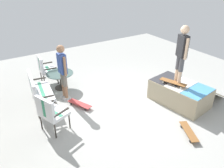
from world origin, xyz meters
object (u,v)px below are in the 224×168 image
(skate_ramp, at_px, (180,93))
(patio_chair_near_house, at_px, (45,67))
(skateboard_on_ramp, at_px, (173,82))
(patio_table, at_px, (60,78))
(person_watching, at_px, (63,68))
(person_skater, at_px, (182,51))
(patio_chair_by_wall, at_px, (50,111))
(skateboard_spare, at_px, (189,131))
(patio_bench, at_px, (37,89))
(skateboard_by_bench, at_px, (80,104))

(skate_ramp, distance_m, patio_chair_near_house, 4.65)
(patio_chair_near_house, xyz_separation_m, skateboard_on_ramp, (-3.40, -2.77, 0.12))
(patio_table, relative_size, person_watching, 0.51)
(patio_chair_near_house, xyz_separation_m, person_skater, (-3.44, -2.90, 1.06))
(skate_ramp, height_order, patio_table, skate_ramp)
(patio_chair_near_house, xyz_separation_m, person_watching, (-1.36, -0.18, 0.42))
(person_skater, bearing_deg, patio_chair_by_wall, 78.81)
(person_watching, bearing_deg, patio_chair_near_house, 7.62)
(patio_chair_near_house, height_order, skateboard_spare, patio_chair_near_house)
(patio_bench, height_order, patio_chair_by_wall, same)
(skateboard_spare, height_order, skateboard_on_ramp, skateboard_on_ramp)
(patio_bench, distance_m, patio_chair_near_house, 1.58)
(person_skater, xyz_separation_m, skateboard_by_bench, (1.39, 2.55, -1.59))
(patio_chair_near_house, bearing_deg, skate_ramp, -138.76)
(person_skater, xyz_separation_m, skateboard_on_ramp, (0.03, 0.13, -0.94))
(skate_ramp, distance_m, skateboard_on_ramp, 0.51)
(patio_chair_near_house, height_order, person_skater, person_skater)
(skate_ramp, bearing_deg, patio_chair_by_wall, 78.48)
(patio_table, relative_size, person_skater, 0.52)
(skate_ramp, bearing_deg, skateboard_by_bench, 61.95)
(patio_chair_near_house, distance_m, person_watching, 1.43)
(skateboard_by_bench, relative_size, skateboard_spare, 1.01)
(patio_bench, bearing_deg, person_watching, -84.84)
(patio_chair_by_wall, xyz_separation_m, skateboard_spare, (-1.96, -2.84, -0.53))
(patio_chair_near_house, height_order, person_watching, person_watching)
(person_skater, height_order, skateboard_spare, person_skater)
(skate_ramp, relative_size, skateboard_by_bench, 2.57)
(patio_chair_near_house, bearing_deg, skateboard_spare, -155.60)
(skateboard_spare, bearing_deg, skate_ramp, -38.32)
(patio_table, bearing_deg, patio_bench, 128.86)
(skate_ramp, distance_m, patio_chair_by_wall, 3.87)
(patio_chair_near_house, bearing_deg, person_skater, -139.81)
(patio_chair_near_house, bearing_deg, skateboard_by_bench, -170.26)
(person_watching, height_order, person_skater, person_skater)
(skateboard_on_ramp, bearing_deg, patio_table, 41.94)
(skate_ramp, xyz_separation_m, patio_chair_near_house, (3.49, 3.06, 0.29))
(skate_ramp, distance_m, person_skater, 1.36)
(patio_chair_by_wall, bearing_deg, skateboard_by_bench, -58.00)
(patio_table, distance_m, person_watching, 0.95)
(patio_bench, bearing_deg, skateboard_on_ramp, -119.89)
(patio_chair_by_wall, distance_m, person_watching, 1.69)
(patio_chair_by_wall, distance_m, person_skater, 3.85)
(patio_chair_near_house, relative_size, skateboard_on_ramp, 1.24)
(patio_bench, xyz_separation_m, patio_chair_by_wall, (-1.29, 0.06, -0.00))
(patio_chair_near_house, relative_size, skateboard_by_bench, 1.26)
(patio_table, bearing_deg, patio_chair_near_house, 24.71)
(skate_ramp, height_order, patio_bench, patio_bench)
(patio_chair_near_house, distance_m, patio_chair_by_wall, 2.81)
(patio_chair_by_wall, relative_size, person_skater, 0.59)
(person_watching, relative_size, skateboard_spare, 2.18)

